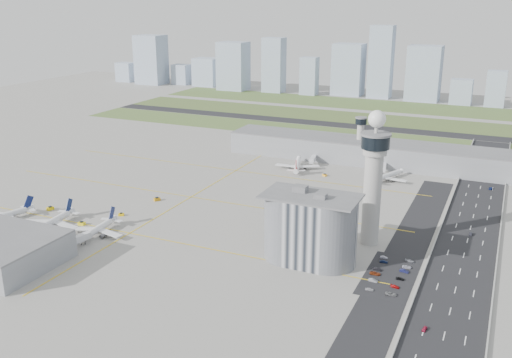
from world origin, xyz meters
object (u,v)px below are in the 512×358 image
at_px(airplane_near_b, 49,219).
at_px(jet_bridge_far_0, 314,158).
at_px(airplane_far_a, 298,162).
at_px(tug_3, 157,199).
at_px(control_tower, 373,173).
at_px(car_lot_7, 395,287).
at_px(car_hw_0, 424,329).
at_px(car_hw_2, 491,188).
at_px(car_lot_3, 377,269).
at_px(car_hw_4, 476,162).
at_px(car_lot_9, 404,271).
at_px(car_lot_5, 384,257).
at_px(car_lot_6, 391,294).
at_px(jet_bridge_far_1, 384,166).
at_px(airplane_near_c, 94,227).
at_px(car_hw_1, 471,234).
at_px(car_lot_8, 400,279).
at_px(tug_5, 370,189).
at_px(car_lot_0, 369,289).
at_px(tug_4, 325,175).
at_px(airplane_near_a, 1,213).
at_px(car_lot_1, 373,280).
at_px(secondary_tower, 360,135).
at_px(jet_bridge_near_1, 17,236).
at_px(tug_2, 82,223).
at_px(airplane_far_b, 387,173).
at_px(car_lot_10, 407,267).
at_px(car_lot_11, 410,261).
at_px(jet_bridge_near_2, 65,247).
at_px(tug_0, 50,208).
at_px(car_lot_2, 375,273).
at_px(tug_1, 121,214).

xyz_separation_m(airplane_near_b, jet_bridge_far_0, (82.46, 173.91, -2.43)).
height_order(airplane_far_a, tug_3, airplane_far_a).
relative_size(control_tower, car_lot_7, 17.28).
xyz_separation_m(control_tower, car_hw_0, (36.18, -67.02, -34.45)).
relative_size(car_lot_7, car_hw_2, 0.86).
height_order(car_lot_3, car_hw_4, car_lot_3).
bearing_deg(car_lot_9, jet_bridge_far_0, 40.25).
distance_m(car_lot_5, car_lot_6, 34.05).
xyz_separation_m(airplane_far_a, jet_bridge_far_1, (55.41, 20.08, -2.20)).
distance_m(airplane_near_c, car_lot_9, 148.52).
height_order(airplane_near_b, car_hw_1, airplane_near_b).
bearing_deg(car_hw_2, car_lot_5, -106.87).
bearing_deg(car_lot_8, tug_5, 20.80).
bearing_deg(car_lot_6, car_lot_8, -8.79).
bearing_deg(control_tower, car_lot_0, -76.16).
relative_size(tug_4, car_hw_0, 0.83).
bearing_deg(control_tower, airplane_near_a, -163.72).
relative_size(car_lot_1, car_lot_5, 1.20).
height_order(control_tower, tug_5, control_tower).
bearing_deg(airplane_near_b, secondary_tower, 144.26).
height_order(jet_bridge_far_1, tug_4, jet_bridge_far_1).
relative_size(airplane_near_a, car_hw_4, 10.99).
relative_size(jet_bridge_far_0, car_lot_7, 3.75).
bearing_deg(airplane_near_b, tug_3, 150.53).
xyz_separation_m(jet_bridge_near_1, car_hw_1, (198.75, 99.13, -2.19)).
relative_size(car_lot_1, car_hw_2, 0.91).
height_order(control_tower, tug_2, control_tower).
xyz_separation_m(airplane_far_b, tug_5, (-4.88, -25.45, -3.78)).
relative_size(jet_bridge_near_1, car_hw_0, 4.06).
bearing_deg(secondary_tower, car_lot_10, -68.57).
xyz_separation_m(airplane_near_a, car_lot_6, (202.85, 6.37, -4.47)).
height_order(car_lot_8, car_lot_9, car_lot_9).
bearing_deg(car_lot_3, airplane_near_b, 99.68).
relative_size(car_lot_1, car_lot_10, 0.99).
bearing_deg(car_hw_0, car_lot_9, 116.96).
height_order(control_tower, car_lot_11, control_tower).
relative_size(airplane_near_b, jet_bridge_near_2, 2.69).
bearing_deg(jet_bridge_near_1, secondary_tower, -18.17).
distance_m(tug_0, car_lot_2, 182.86).
xyz_separation_m(jet_bridge_near_2, car_lot_5, (135.26, 54.62, -2.31)).
xyz_separation_m(car_lot_6, car_lot_7, (0.21, 6.99, -0.08)).
relative_size(jet_bridge_near_2, tug_5, 3.86).
relative_size(car_lot_5, car_lot_6, 0.74).
bearing_deg(car_hw_1, jet_bridge_far_0, 137.18).
bearing_deg(tug_2, tug_4, -39.29).
height_order(secondary_tower, car_hw_2, secondary_tower).
relative_size(tug_1, car_lot_9, 0.71).
relative_size(jet_bridge_near_1, car_lot_6, 3.14).
xyz_separation_m(airplane_near_b, airplane_near_c, (27.20, 1.53, -0.28)).
distance_m(tug_3, car_hw_4, 230.55).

